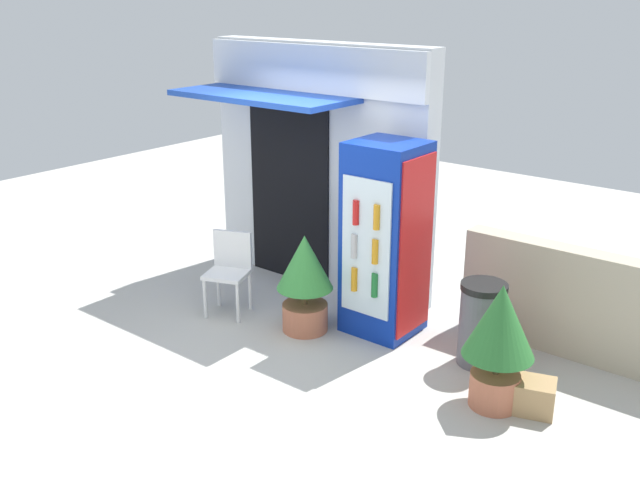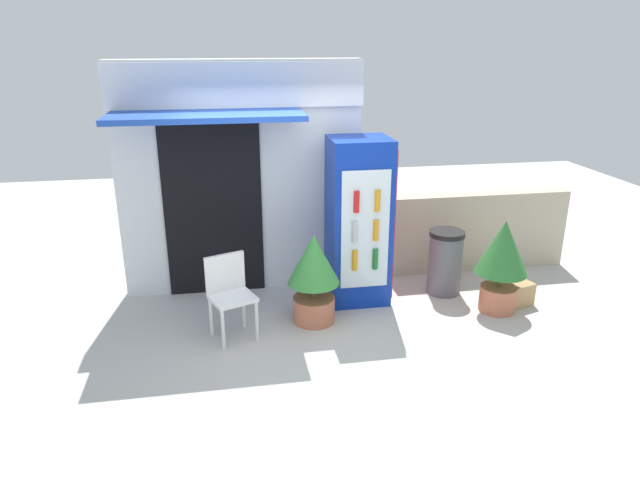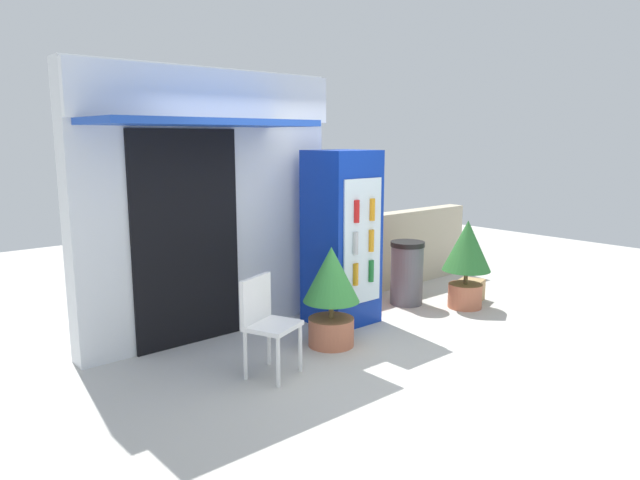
{
  "view_description": "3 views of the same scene",
  "coord_description": "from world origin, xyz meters",
  "px_view_note": "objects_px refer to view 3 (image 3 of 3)",
  "views": [
    {
      "loc": [
        4.38,
        -4.6,
        3.31
      ],
      "look_at": [
        0.2,
        0.67,
        0.93
      ],
      "focal_mm": 40.3,
      "sensor_mm": 36.0,
      "label": 1
    },
    {
      "loc": [
        -0.77,
        -5.09,
        2.98
      ],
      "look_at": [
        0.26,
        0.76,
        0.86
      ],
      "focal_mm": 31.75,
      "sensor_mm": 36.0,
      "label": 2
    },
    {
      "loc": [
        -3.57,
        -3.62,
        2.08
      ],
      "look_at": [
        0.17,
        0.7,
        1.05
      ],
      "focal_mm": 32.16,
      "sensor_mm": 36.0,
      "label": 3
    }
  ],
  "objects_px": {
    "cardboard_box": "(470,290)",
    "potted_plant_near_shop": "(331,289)",
    "plastic_chair": "(265,318)",
    "potted_plant_curbside": "(467,255)",
    "trash_bin": "(407,273)",
    "drink_cooler": "(342,238)"
  },
  "relations": [
    {
      "from": "drink_cooler",
      "to": "potted_plant_curbside",
      "type": "distance_m",
      "value": 1.66
    },
    {
      "from": "potted_plant_curbside",
      "to": "trash_bin",
      "type": "distance_m",
      "value": 0.77
    },
    {
      "from": "plastic_chair",
      "to": "potted_plant_curbside",
      "type": "relative_size",
      "value": 0.81
    },
    {
      "from": "drink_cooler",
      "to": "plastic_chair",
      "type": "relative_size",
      "value": 2.21
    },
    {
      "from": "plastic_chair",
      "to": "potted_plant_curbside",
      "type": "xyz_separation_m",
      "value": [
        3.05,
        0.04,
        0.14
      ]
    },
    {
      "from": "trash_bin",
      "to": "drink_cooler",
      "type": "bearing_deg",
      "value": 178.41
    },
    {
      "from": "plastic_chair",
      "to": "cardboard_box",
      "type": "height_order",
      "value": "plastic_chair"
    },
    {
      "from": "drink_cooler",
      "to": "plastic_chair",
      "type": "distance_m",
      "value": 1.72
    },
    {
      "from": "potted_plant_near_shop",
      "to": "potted_plant_curbside",
      "type": "bearing_deg",
      "value": -2.91
    },
    {
      "from": "drink_cooler",
      "to": "cardboard_box",
      "type": "bearing_deg",
      "value": -15.06
    },
    {
      "from": "plastic_chair",
      "to": "cardboard_box",
      "type": "relative_size",
      "value": 2.66
    },
    {
      "from": "cardboard_box",
      "to": "potted_plant_near_shop",
      "type": "bearing_deg",
      "value": -179.65
    },
    {
      "from": "plastic_chair",
      "to": "trash_bin",
      "type": "bearing_deg",
      "value": 13.36
    },
    {
      "from": "cardboard_box",
      "to": "trash_bin",
      "type": "bearing_deg",
      "value": 147.68
    },
    {
      "from": "drink_cooler",
      "to": "potted_plant_curbside",
      "type": "height_order",
      "value": "drink_cooler"
    },
    {
      "from": "plastic_chair",
      "to": "potted_plant_near_shop",
      "type": "xyz_separation_m",
      "value": [
        0.91,
        0.15,
        0.07
      ]
    },
    {
      "from": "cardboard_box",
      "to": "drink_cooler",
      "type": "bearing_deg",
      "value": 164.94
    },
    {
      "from": "potted_plant_near_shop",
      "to": "potted_plant_curbside",
      "type": "height_order",
      "value": "potted_plant_curbside"
    },
    {
      "from": "plastic_chair",
      "to": "potted_plant_curbside",
      "type": "bearing_deg",
      "value": 0.77
    },
    {
      "from": "plastic_chair",
      "to": "trash_bin",
      "type": "distance_m",
      "value": 2.7
    },
    {
      "from": "drink_cooler",
      "to": "potted_plant_curbside",
      "type": "xyz_separation_m",
      "value": [
        1.52,
        -0.61,
        -0.31
      ]
    },
    {
      "from": "plastic_chair",
      "to": "cardboard_box",
      "type": "bearing_deg",
      "value": 2.81
    }
  ]
}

